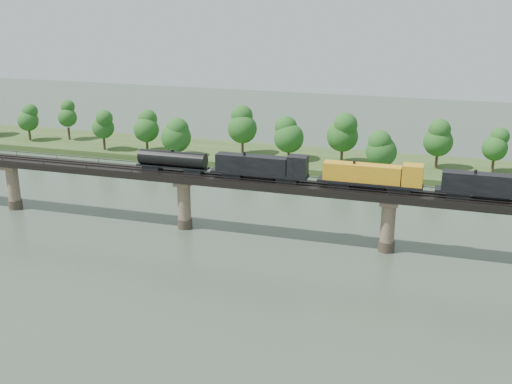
# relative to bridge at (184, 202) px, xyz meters

# --- Properties ---
(ground) EXTENTS (400.00, 400.00, 0.00)m
(ground) POSITION_rel_bridge_xyz_m (0.00, -30.00, -5.46)
(ground) COLOR #334134
(ground) RESTS_ON ground
(far_bank) EXTENTS (300.00, 24.00, 1.60)m
(far_bank) POSITION_rel_bridge_xyz_m (0.00, 55.00, -4.66)
(far_bank) COLOR #2F491D
(far_bank) RESTS_ON ground
(bridge) EXTENTS (236.00, 30.00, 11.50)m
(bridge) POSITION_rel_bridge_xyz_m (0.00, 0.00, 0.00)
(bridge) COLOR #473A2D
(bridge) RESTS_ON ground
(bridge_superstructure) EXTENTS (220.00, 4.90, 0.75)m
(bridge_superstructure) POSITION_rel_bridge_xyz_m (0.00, 0.00, 6.33)
(bridge_superstructure) COLOR black
(bridge_superstructure) RESTS_ON bridge
(far_treeline) EXTENTS (289.06, 17.54, 13.60)m
(far_treeline) POSITION_rel_bridge_xyz_m (-8.21, 50.52, 3.37)
(far_treeline) COLOR #382619
(far_treeline) RESTS_ON far_bank
(freight_train) EXTENTS (75.92, 2.96, 5.23)m
(freight_train) POSITION_rel_bridge_xyz_m (29.58, -0.00, 8.54)
(freight_train) COLOR black
(freight_train) RESTS_ON bridge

